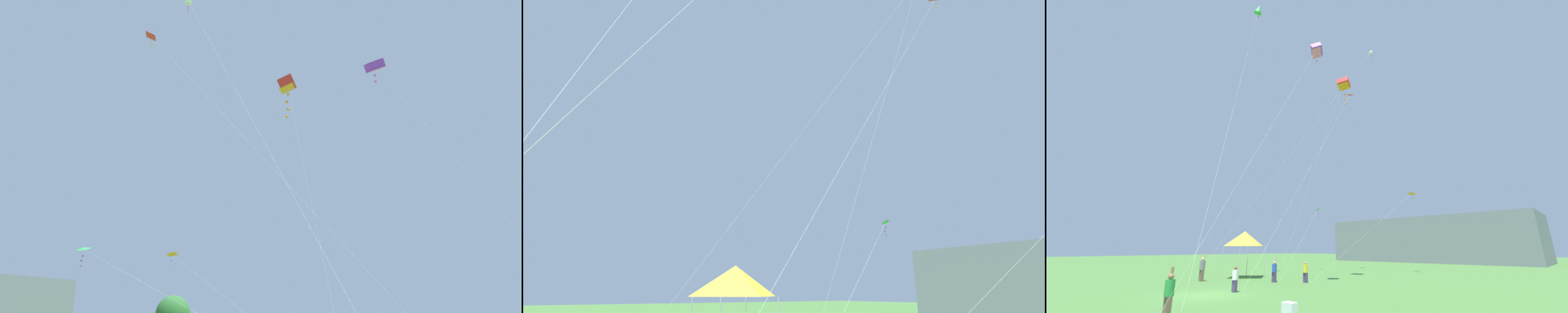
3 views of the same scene
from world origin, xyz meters
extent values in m
cylinder|color=silver|center=(-3.81, 11.74, 13.96)|extent=(7.64, 18.11, 27.92)
cone|color=white|center=(0.00, 20.79, 27.91)|extent=(0.81, 0.79, 0.88)
sphere|color=red|center=(-0.03, 20.75, 27.58)|extent=(0.08, 0.08, 0.08)
sphere|color=red|center=(0.01, 20.76, 27.34)|extent=(0.08, 0.08, 0.08)
sphere|color=red|center=(-0.01, 20.77, 27.11)|extent=(0.08, 0.08, 0.08)
sphere|color=red|center=(0.00, 20.76, 26.87)|extent=(0.08, 0.08, 0.08)
cylinder|color=silver|center=(-1.03, 1.66, 14.87)|extent=(11.32, 10.43, 29.73)
pyramid|color=orange|center=(2.39, 23.25, 8.59)|extent=(0.91, 0.78, 0.32)
sphere|color=#2DBCD1|center=(2.42, 23.31, 8.08)|extent=(0.11, 0.11, 0.11)
sphere|color=#2DBCD1|center=(2.32, 23.16, 7.76)|extent=(0.11, 0.11, 0.11)
cylinder|color=silver|center=(3.50, 1.26, 9.58)|extent=(2.17, 11.37, 19.15)
cube|color=purple|center=(2.41, 6.95, 19.15)|extent=(1.41, 1.38, 1.14)
cube|color=pink|center=(2.41, 6.95, 18.85)|extent=(1.10, 1.26, 0.65)
sphere|color=pink|center=(2.45, 6.99, 18.49)|extent=(0.16, 0.16, 0.16)
sphere|color=pink|center=(2.40, 6.96, 18.03)|extent=(0.16, 0.16, 0.16)
cylinder|color=silver|center=(-1.57, 11.32, 11.38)|extent=(4.23, 18.70, 22.76)
pyramid|color=red|center=(-3.67, 20.66, 22.81)|extent=(0.83, 0.65, 0.40)
sphere|color=yellow|center=(-3.68, 20.68, 22.27)|extent=(0.12, 0.12, 0.12)
sphere|color=yellow|center=(-3.66, 20.67, 21.94)|extent=(0.12, 0.12, 0.12)
pyramid|color=green|center=(-8.56, 19.17, 7.36)|extent=(0.72, 0.70, 0.32)
sphere|color=purple|center=(-8.54, 19.15, 6.98)|extent=(0.09, 0.09, 0.09)
sphere|color=purple|center=(-8.61, 19.14, 6.74)|extent=(0.09, 0.09, 0.09)
sphere|color=purple|center=(-8.57, 19.17, 6.49)|extent=(0.09, 0.09, 0.09)
cylinder|color=silver|center=(-0.72, 9.97, 9.44)|extent=(3.65, 5.23, 18.88)
cube|color=red|center=(1.10, 12.58, 18.88)|extent=(1.53, 1.50, 1.09)
cube|color=orange|center=(1.10, 12.58, 18.54)|extent=(1.32, 1.24, 0.50)
sphere|color=orange|center=(1.14, 12.53, 18.11)|extent=(0.19, 0.19, 0.19)
sphere|color=orange|center=(1.13, 12.64, 17.59)|extent=(0.19, 0.19, 0.19)
sphere|color=orange|center=(1.17, 12.56, 17.06)|extent=(0.19, 0.19, 0.19)
sphere|color=orange|center=(1.12, 12.63, 16.53)|extent=(0.19, 0.19, 0.19)
camera|label=1|loc=(-25.38, -2.67, 3.67)|focal=35.00mm
camera|label=2|loc=(9.42, -1.93, 2.91)|focal=28.00mm
camera|label=3|loc=(16.66, -9.10, 2.52)|focal=20.00mm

